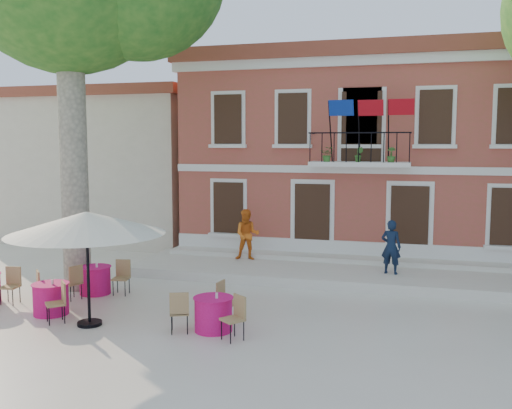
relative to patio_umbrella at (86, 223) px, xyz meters
The scene contains 10 objects.
ground 4.52m from the patio_umbrella, 27.84° to the left, with size 90.00×90.00×0.00m, color beige.
main_building 13.04m from the patio_umbrella, 65.39° to the left, with size 13.50×9.59×7.50m.
neighbor_west 14.20m from the patio_umbrella, 115.50° to the left, with size 9.40×9.40×6.40m.
terrace 8.51m from the patio_umbrella, 48.93° to the left, with size 14.00×3.40×0.30m, color silver.
patio_umbrella is the anchor object (origin of this frame).
pedestrian_navy 8.86m from the patio_umbrella, 42.10° to the left, with size 0.59×0.39×1.62m, color #0F1C33.
pedestrian_orange 7.04m from the patio_umbrella, 74.88° to the left, with size 0.82×0.64×1.69m, color orange.
cafe_table_1 2.43m from the patio_umbrella, 160.54° to the left, with size 1.62×1.68×0.95m.
cafe_table_3 3.42m from the patio_umbrella, 118.75° to the left, with size 1.75×1.85×0.95m.
cafe_table_4 3.51m from the patio_umbrella, ahead, with size 1.86×1.73×0.95m.
Camera 1 is at (3.76, -13.05, 4.19)m, focal length 40.00 mm.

